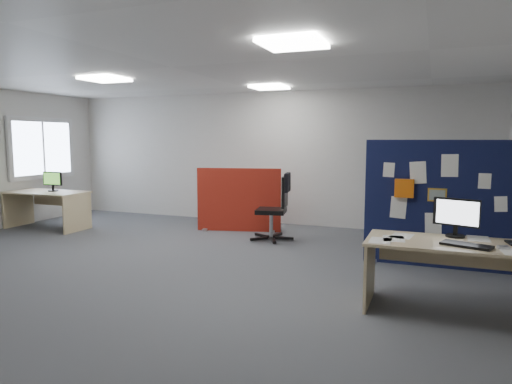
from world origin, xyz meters
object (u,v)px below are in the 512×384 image
(second_desk, at_px, (48,200))
(monitor_second, at_px, (53,180))
(monitor_main, at_px, (456,216))
(office_chair, at_px, (278,203))
(red_divider, at_px, (239,200))
(main_desk, at_px, (457,259))
(navy_divider, at_px, (443,205))

(second_desk, height_order, monitor_second, monitor_second)
(monitor_main, xyz_separation_m, second_desk, (-7.24, 1.62, -0.41))
(monitor_second, xyz_separation_m, office_chair, (4.45, 0.56, -0.29))
(red_divider, xyz_separation_m, second_desk, (-3.59, -1.10, -0.04))
(monitor_main, xyz_separation_m, monitor_second, (-7.16, 1.68, -0.02))
(red_divider, relative_size, monitor_second, 3.75)
(main_desk, xyz_separation_m, office_chair, (-2.73, 2.48, 0.09))
(monitor_main, distance_m, office_chair, 3.53)
(monitor_second, bearing_deg, main_desk, -19.12)
(second_desk, bearing_deg, red_divider, 17.11)
(main_desk, height_order, red_divider, red_divider)
(monitor_main, xyz_separation_m, red_divider, (-3.66, 2.72, -0.37))
(navy_divider, height_order, office_chair, navy_divider)
(office_chair, bearing_deg, navy_divider, -27.02)
(main_desk, xyz_separation_m, second_desk, (-7.26, 1.86, -0.01))
(monitor_main, bearing_deg, office_chair, 159.44)
(red_divider, bearing_deg, monitor_main, -50.38)
(monitor_main, relative_size, second_desk, 0.29)
(second_desk, distance_m, monitor_second, 0.40)
(red_divider, height_order, monitor_second, red_divider)
(navy_divider, relative_size, red_divider, 1.34)
(main_desk, height_order, office_chair, office_chair)
(monitor_main, height_order, second_desk, monitor_main)
(second_desk, xyz_separation_m, monitor_second, (0.08, 0.06, 0.39))
(main_desk, relative_size, red_divider, 1.12)
(navy_divider, xyz_separation_m, main_desk, (0.12, -1.69, -0.31))
(navy_divider, height_order, second_desk, navy_divider)
(second_desk, bearing_deg, monitor_main, -12.61)
(navy_divider, height_order, main_desk, navy_divider)
(red_divider, bearing_deg, office_chair, -40.69)
(monitor_main, distance_m, red_divider, 4.57)
(main_desk, bearing_deg, monitor_main, 94.15)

